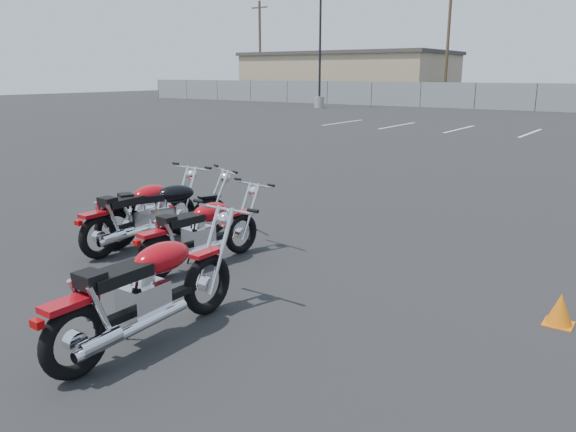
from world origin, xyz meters
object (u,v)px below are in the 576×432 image
Objects in this scene: motorcycle_front_red at (142,213)px; motorcycle_rear_red at (148,291)px; motorcycle_third_red at (201,232)px; motorcycle_second_black at (164,211)px.

motorcycle_rear_red is at bearing -39.70° from motorcycle_front_red.
motorcycle_front_red is 1.07× the size of motorcycle_third_red.
motorcycle_second_black is 1.02× the size of motorcycle_third_red.
motorcycle_rear_red reaches higher than motorcycle_third_red.
motorcycle_rear_red reaches higher than motorcycle_second_black.
motorcycle_front_red is 3.13m from motorcycle_rear_red.
motorcycle_second_black is at bearing 66.22° from motorcycle_front_red.
motorcycle_second_black reaches higher than motorcycle_third_red.
motorcycle_third_red is 2.16m from motorcycle_rear_red.
motorcycle_third_red is at bearing -20.79° from motorcycle_second_black.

